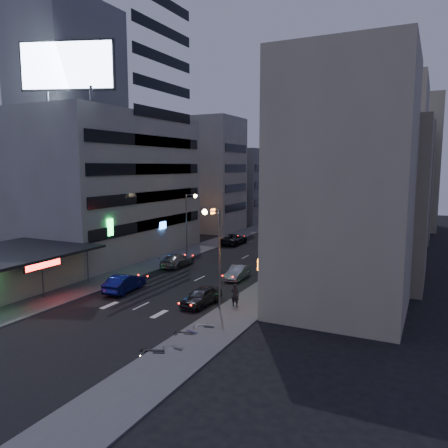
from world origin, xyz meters
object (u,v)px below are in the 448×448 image
Objects in this scene: scooter_blue at (198,326)px; scooter_silver_a at (185,340)px; parked_car_right_near at (201,296)px; road_car_silver at (177,260)px; parked_car_right_far at (288,248)px; parked_car_right_mid at (238,272)px; scooter_silver_b at (215,317)px; scooter_black_b at (194,325)px; person at (235,295)px; road_car_blue at (125,283)px; scooter_black_a at (165,341)px; parked_car_left at (234,239)px.

scooter_silver_a is at bearing -158.79° from scooter_blue.
parked_car_right_near is 2.75× the size of scooter_blue.
parked_car_right_far is at bearing -126.43° from road_car_silver.
scooter_silver_a reaches higher than scooter_blue.
scooter_blue is (3.13, -29.76, -0.10)m from parked_car_right_far.
scooter_blue is at bearing -79.06° from parked_car_right_mid.
parked_car_right_far reaches higher than scooter_silver_a.
scooter_silver_b is (4.06, -13.07, 0.03)m from parked_car_right_mid.
scooter_black_b is (12.02, -17.01, -0.10)m from road_car_silver.
parked_car_right_mid is at bearing -85.54° from parked_car_right_far.
person is at bearing 10.17° from scooter_silver_a.
road_car_silver is 2.99× the size of scooter_silver_a.
parked_car_right_mid is at bearing 165.40° from road_car_silver.
person is at bearing -20.19° from scooter_black_b.
scooter_silver_a is (4.20, -17.42, -0.04)m from parked_car_right_mid.
person reaches higher than scooter_silver_b.
parked_car_right_near is at bearing 171.73° from road_car_blue.
scooter_blue is 0.92× the size of scooter_black_b.
road_car_blue is at bearing 71.70° from scooter_blue.
scooter_black_a reaches higher than scooter_black_b.
road_car_silver is 3.23× the size of scooter_blue.
person is 8.97m from scooter_silver_a.
person is 1.10× the size of scooter_silver_a.
parked_car_left is at bearing 114.19° from parked_car_right_near.
person reaches higher than scooter_silver_a.
road_car_blue is at bearing -177.81° from parked_car_right_near.
person reaches higher than scooter_black_a.
scooter_black_a is (2.48, -9.12, -0.02)m from parked_car_right_near.
person reaches higher than road_car_blue.
scooter_silver_a is at bearing -74.48° from scooter_black_a.
road_car_blue is at bearing 2.13° from person.
person is at bearing 113.87° from parked_car_left.
parked_car_left is 2.76× the size of scooter_black_a.
parked_car_right_mid reaches higher than scooter_silver_b.
parked_car_right_mid reaches higher than scooter_silver_a.
road_car_blue reaches higher than scooter_silver_b.
scooter_black_b is at bearing 24.12° from scooter_silver_a.
parked_car_left is at bearing 112.75° from parked_car_right_mid.
road_car_blue reaches higher than parked_car_right_near.
road_car_silver is (-9.21, -12.78, 0.04)m from parked_car_right_far.
scooter_silver_a is at bearing 167.66° from scooter_silver_b.
scooter_blue is at bearing 145.85° from road_car_blue.
road_car_blue is 12.87m from scooter_blue.
parked_car_left is 1.07× the size of road_car_silver.
road_car_blue is at bearing 55.12° from scooter_silver_b.
person reaches higher than parked_car_right_far.
scooter_blue is (12.34, -16.98, -0.14)m from road_car_silver.
parked_car_right_mid reaches higher than scooter_black_b.
parked_car_right_mid is 14.94m from parked_car_right_far.
parked_car_right_mid is 0.81× the size of road_car_silver.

